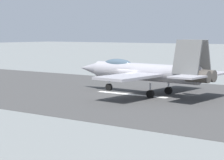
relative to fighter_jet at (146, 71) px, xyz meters
name	(u,v)px	position (x,y,z in m)	size (l,w,h in m)	color
ground_plane	(126,94)	(1.82, 0.84, -2.34)	(400.00, 400.00, 0.00)	slate
runway_strip	(126,94)	(1.80, 0.84, -2.33)	(240.00, 26.00, 0.02)	#3B3B3B
fighter_jet	(146,71)	(0.00, 0.00, 0.00)	(16.50, 14.35, 5.53)	gray
crew_person	(110,72)	(12.27, -10.97, -1.48)	(0.53, 0.52, 1.72)	#1E2338
marker_cone_mid	(149,79)	(6.04, -10.94, -2.06)	(0.44, 0.44, 0.55)	orange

